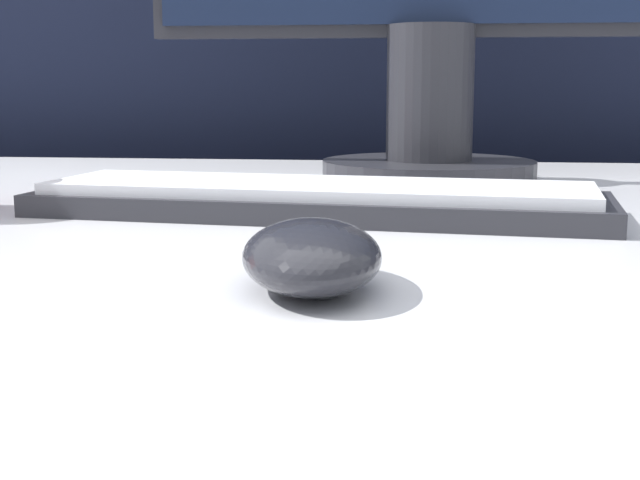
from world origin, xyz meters
TOP-DOWN VIEW (x-y plane):
  - partition_panel at (0.00, 0.61)m, footprint 5.00×0.03m
  - computer_mouse_near at (0.05, -0.24)m, footprint 0.08×0.12m
  - keyboard at (0.02, -0.00)m, footprint 0.43×0.17m

SIDE VIEW (x-z plane):
  - partition_panel at x=0.00m, z-range 0.00..1.06m
  - keyboard at x=0.02m, z-range 0.78..0.80m
  - computer_mouse_near at x=0.05m, z-range 0.78..0.81m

